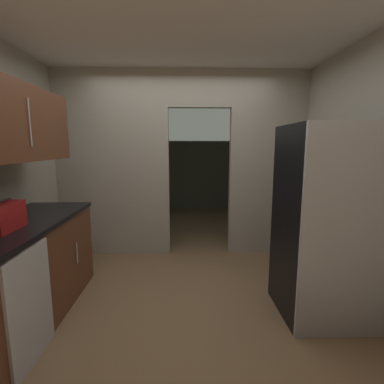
{
  "coord_description": "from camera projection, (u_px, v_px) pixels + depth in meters",
  "views": [
    {
      "loc": [
        0.01,
        -2.63,
        1.56
      ],
      "look_at": [
        0.11,
        0.45,
        1.06
      ],
      "focal_mm": 26.59,
      "sensor_mm": 36.0,
      "label": 1
    }
  ],
  "objects": [
    {
      "name": "ground",
      "position": [
        183.0,
        304.0,
        2.85
      ],
      "size": [
        20.0,
        20.0,
        0.0
      ],
      "primitive_type": "plane",
      "color": "brown"
    },
    {
      "name": "kitchen_overhead_slab",
      "position": [
        181.0,
        39.0,
        2.85
      ],
      "size": [
        3.91,
        6.86,
        0.06
      ],
      "primitive_type": "cube",
      "color": "silver"
    },
    {
      "name": "kitchen_partition",
      "position": [
        178.0,
        160.0,
        4.04
      ],
      "size": [
        3.51,
        0.12,
        2.59
      ],
      "color": "#ADA899",
      "rests_on": "ground"
    },
    {
      "name": "adjoining_room_shell",
      "position": [
        182.0,
        158.0,
        6.08
      ],
      "size": [
        3.51,
        3.06,
        2.59
      ],
      "color": "gray",
      "rests_on": "ground"
    },
    {
      "name": "refrigerator",
      "position": [
        330.0,
        223.0,
        2.57
      ],
      "size": [
        0.83,
        0.76,
        1.75
      ],
      "color": "black",
      "rests_on": "ground"
    },
    {
      "name": "lower_cabinet_run",
      "position": [
        22.0,
        273.0,
        2.5
      ],
      "size": [
        0.69,
        1.79,
        0.91
      ],
      "color": "brown",
      "rests_on": "ground"
    },
    {
      "name": "dishwasher",
      "position": [
        31.0,
        307.0,
        2.02
      ],
      "size": [
        0.02,
        0.56,
        0.85
      ],
      "color": "#B7BABC",
      "rests_on": "ground"
    },
    {
      "name": "upper_cabinet_counterside",
      "position": [
        7.0,
        122.0,
        2.3
      ],
      "size": [
        0.36,
        1.61,
        0.64
      ],
      "color": "brown"
    },
    {
      "name": "boombox",
      "position": [
        2.0,
        217.0,
        2.19
      ],
      "size": [
        0.19,
        0.36,
        0.24
      ],
      "color": "maroon",
      "rests_on": "lower_cabinet_run"
    }
  ]
}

